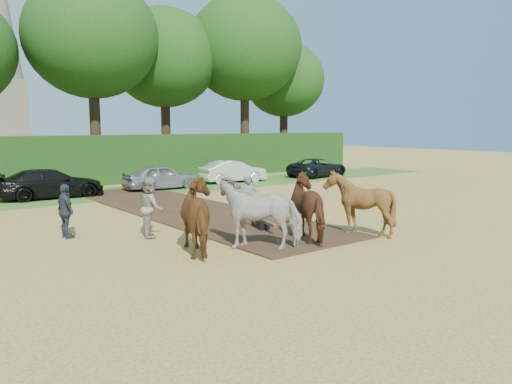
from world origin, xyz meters
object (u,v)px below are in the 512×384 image
object	(u,v)px
spectator_near	(152,207)
plough_team	(286,209)
spectator_far	(66,211)
parked_cars	(123,180)

from	to	relation	value
spectator_near	plough_team	distance (m)	4.37
spectator_far	parked_cars	world-z (taller)	spectator_far
spectator_near	plough_team	world-z (taller)	plough_team
spectator_far	parked_cars	bearing A→B (deg)	-37.13
spectator_near	spectator_far	xyz separation A→B (m)	(-2.26, 1.47, -0.09)
plough_team	parked_cars	world-z (taller)	plough_team
spectator_far	plough_team	bearing A→B (deg)	-137.36
spectator_far	parked_cars	xyz separation A→B (m)	(5.90, 9.36, -0.19)
spectator_far	plough_team	size ratio (longest dim) A/B	0.24
spectator_far	spectator_near	bearing A→B (deg)	-127.96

